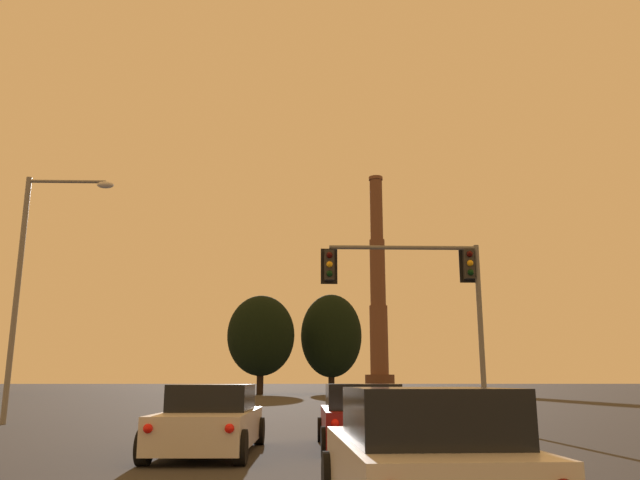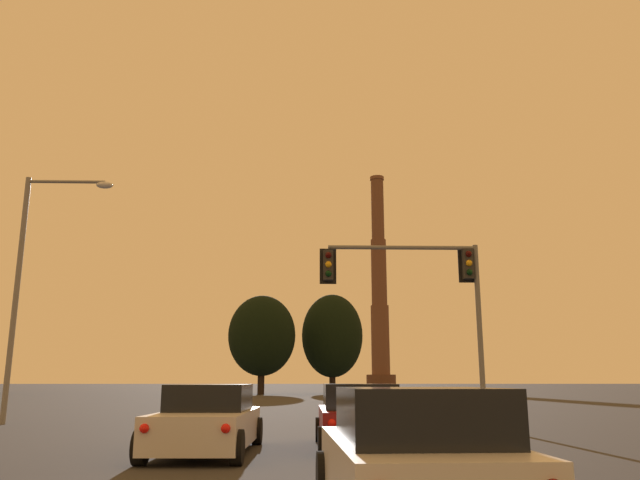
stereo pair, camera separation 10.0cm
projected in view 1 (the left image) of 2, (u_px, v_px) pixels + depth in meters
The scene contains 8 objects.
sedan_center_lane_front at pixel (211, 421), 13.32m from camera, with size 2.09×4.74×1.43m.
hatchback_right_lane_second at pixel (422, 462), 6.63m from camera, with size 2.03×4.15×1.44m.
hatchback_right_lane_front at pixel (361, 418), 14.19m from camera, with size 1.92×4.11×1.44m.
traffic_light_overhead_right at pixel (426, 286), 21.44m from camera, with size 5.63×0.50×6.13m.
street_lamp at pixel (33, 269), 23.06m from camera, with size 3.32×0.36×9.09m.
smokestack at pixel (378, 301), 128.68m from camera, with size 5.92×5.92×44.43m.
treeline_center_right at pixel (331, 336), 75.00m from camera, with size 7.32×6.58×11.75m.
treeline_left_mid at pixel (261, 336), 70.50m from camera, with size 7.59×6.83×11.02m.
Camera 1 is at (1.62, -0.33, 1.51)m, focal length 35.00 mm.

